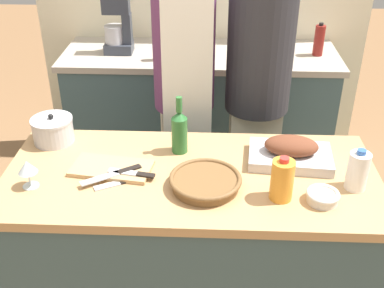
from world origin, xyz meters
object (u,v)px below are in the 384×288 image
stock_pot (53,130)px  wine_bottle_green (179,131)px  roasting_pan (291,152)px  knife_chef (113,174)px  person_cook_aproned (184,81)px  condiment_bottle_tall (319,40)px  wicker_basket (205,181)px  condiment_bottle_short (159,47)px  stand_mixer (118,30)px  mixing_bowl (323,196)px  person_cook_guest (258,85)px  cutting_board (112,168)px  wine_glass_left (27,168)px  knife_bread (133,173)px  juice_jug (282,180)px  knife_paring (117,183)px  milk_jug (358,171)px

stock_pot → wine_bottle_green: (0.59, -0.06, 0.05)m
roasting_pan → knife_chef: 0.76m
stock_pot → knife_chef: 0.44m
stock_pot → wine_bottle_green: bearing=-6.2°
knife_chef → person_cook_aproned: (0.25, 0.73, 0.10)m
condiment_bottle_tall → person_cook_aproned: size_ratio=0.12×
wicker_basket → condiment_bottle_short: bearing=103.6°
stand_mixer → mixing_bowl: bearing=-55.6°
knife_chef → person_cook_guest: 1.00m
knife_chef → person_cook_aproned: 0.78m
cutting_board → wine_glass_left: (-0.30, -0.13, 0.08)m
wine_glass_left → knife_bread: bearing=11.2°
condiment_bottle_short → juice_jug: bearing=-66.1°
wicker_basket → knife_chef: bearing=173.3°
stock_pot → wine_glass_left: stock_pot is taller
cutting_board → condiment_bottle_short: (0.08, 1.21, 0.11)m
wine_glass_left → person_cook_guest: 1.27m
knife_paring → condiment_bottle_tall: bearing=53.9°
stock_pot → mixing_bowl: (1.15, -0.41, -0.03)m
stock_pot → stand_mixer: stand_mixer is taller
juice_jug → wine_glass_left: juice_jug is taller
roasting_pan → knife_paring: size_ratio=2.22×
juice_jug → wine_bottle_green: size_ratio=0.69×
knife_chef → person_cook_guest: bearing=50.2°
wicker_basket → knife_bread: wicker_basket is taller
wine_glass_left → knife_bread: 0.41m
stock_pot → person_cook_aproned: 0.73m
mixing_bowl → juice_jug: bearing=173.7°
juice_jug → knife_bread: (-0.59, 0.11, -0.06)m
milk_jug → wicker_basket: bearing=-177.7°
condiment_bottle_tall → wine_bottle_green: bearing=-124.8°
milk_jug → condiment_bottle_tall: condiment_bottle_tall is taller
cutting_board → knife_chef: knife_chef is taller
wine_glass_left → knife_chef: size_ratio=0.51×
mixing_bowl → milk_jug: milk_jug is taller
wicker_basket → wine_glass_left: 0.70m
mixing_bowl → condiment_bottle_tall: condiment_bottle_tall is taller
roasting_pan → person_cook_aproned: size_ratio=0.21×
roasting_pan → condiment_bottle_tall: 1.29m
cutting_board → person_cook_guest: (0.66, 0.70, 0.08)m
milk_jug → condiment_bottle_tall: 1.43m
condiment_bottle_tall → cutting_board: bearing=-129.2°
knife_chef → person_cook_aproned: person_cook_aproned is taller
wine_bottle_green → person_cook_guest: size_ratio=0.15×
mixing_bowl → wine_bottle_green: wine_bottle_green is taller
juice_jug → wine_bottle_green: (-0.41, 0.33, 0.02)m
wine_bottle_green → condiment_bottle_tall: wine_bottle_green is taller
cutting_board → condiment_bottle_short: condiment_bottle_short is taller
cutting_board → stand_mixer: 1.36m
stock_pot → person_cook_aproned: bearing=37.4°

